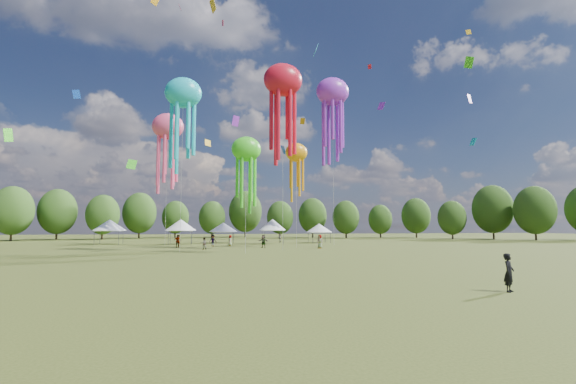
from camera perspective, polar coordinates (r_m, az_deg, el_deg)
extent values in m
plane|color=#384416|center=(19.91, 7.96, -13.71)|extent=(300.00, 300.00, 0.00)
imported|color=black|center=(22.02, 28.73, -9.94)|extent=(0.78, 0.73, 1.80)
imported|color=gray|center=(55.15, -11.78, -7.16)|extent=(0.77, 0.61, 1.59)
imported|color=gray|center=(65.96, -8.17, -6.78)|extent=(0.58, 0.85, 1.68)
imported|color=gray|center=(78.77, -1.22, -6.49)|extent=(0.67, 0.86, 1.76)
imported|color=gray|center=(63.75, -10.55, -6.75)|extent=(1.32, 0.99, 1.82)
imported|color=gray|center=(61.41, -15.34, -6.71)|extent=(1.18, 0.74, 1.88)
imported|color=gray|center=(59.08, -3.49, -6.97)|extent=(1.75, 1.35, 1.85)
imported|color=gray|center=(64.80, -15.20, -6.66)|extent=(0.45, 0.66, 1.77)
imported|color=gray|center=(57.75, 4.52, -6.98)|extent=(1.06, 1.11, 1.91)
cylinder|color=#47474C|center=(75.93, -25.68, -5.87)|extent=(0.08, 0.08, 2.27)
cylinder|color=#47474C|center=(79.70, -25.00, -5.83)|extent=(0.08, 0.08, 2.27)
cylinder|color=#47474C|center=(75.09, -22.79, -5.99)|extent=(0.08, 0.08, 2.27)
cylinder|color=#47474C|center=(78.90, -22.25, -5.94)|extent=(0.08, 0.08, 2.27)
cube|color=white|center=(77.36, -23.90, -5.03)|extent=(4.28, 4.28, 0.10)
cone|color=white|center=(77.36, -23.87, -4.27)|extent=(5.56, 5.56, 1.95)
cylinder|color=#47474C|center=(71.11, -16.54, -6.25)|extent=(0.08, 0.08, 2.29)
cylinder|color=#47474C|center=(74.84, -16.29, -6.17)|extent=(0.08, 0.08, 2.29)
cylinder|color=#47474C|center=(70.89, -13.51, -6.32)|extent=(0.08, 0.08, 2.29)
cylinder|color=#47474C|center=(74.63, -13.41, -6.24)|extent=(0.08, 0.08, 2.29)
cube|color=white|center=(72.82, -14.92, -5.31)|extent=(4.14, 4.14, 0.10)
cone|color=white|center=(72.82, -14.90, -4.50)|extent=(5.38, 5.38, 1.96)
cylinder|color=#47474C|center=(75.44, -10.49, -6.38)|extent=(0.08, 0.08, 2.00)
cylinder|color=#47474C|center=(79.13, -10.54, -6.31)|extent=(0.08, 0.08, 2.00)
cylinder|color=#47474C|center=(75.60, -7.67, -6.42)|extent=(0.08, 0.08, 2.00)
cylinder|color=#47474C|center=(79.29, -7.85, -6.34)|extent=(0.08, 0.08, 2.00)
cube|color=white|center=(77.32, -9.13, -5.58)|extent=(4.09, 4.09, 0.10)
cone|color=white|center=(77.32, -9.12, -4.91)|extent=(5.32, 5.32, 1.72)
cylinder|color=#47474C|center=(70.17, -3.30, -6.44)|extent=(0.08, 0.08, 2.33)
cylinder|color=#47474C|center=(73.40, -3.67, -6.37)|extent=(0.08, 0.08, 2.33)
cylinder|color=#47474C|center=(70.71, -0.67, -6.44)|extent=(0.08, 0.08, 2.33)
cylinder|color=#47474C|center=(73.92, -1.15, -6.37)|extent=(0.08, 0.08, 2.33)
cube|color=white|center=(72.01, -2.19, -5.44)|extent=(3.66, 3.66, 0.10)
cone|color=white|center=(72.01, -2.19, -4.60)|extent=(4.76, 4.76, 2.00)
cylinder|color=#47474C|center=(75.60, 3.52, -6.49)|extent=(0.08, 0.08, 1.90)
cylinder|color=#47474C|center=(78.90, 2.87, -6.43)|extent=(0.08, 0.08, 1.90)
cylinder|color=#47474C|center=(76.56, 6.01, -6.45)|extent=(0.08, 0.08, 1.90)
cylinder|color=#47474C|center=(79.82, 5.26, -6.40)|extent=(0.08, 0.08, 1.90)
cube|color=white|center=(77.68, 4.41, -5.71)|extent=(3.81, 3.81, 0.10)
cone|color=white|center=(77.67, 4.41, -5.07)|extent=(4.96, 4.96, 1.63)
ellipsoid|color=#19C5DC|center=(53.32, -14.55, 13.39)|extent=(4.51, 3.16, 3.84)
cylinder|color=beige|center=(51.12, -14.78, 2.87)|extent=(0.03, 0.03, 19.65)
ellipsoid|color=red|center=(56.52, -0.72, 15.52)|extent=(5.27, 3.69, 4.48)
cylinder|color=beige|center=(53.61, -0.73, 4.04)|extent=(0.03, 0.03, 22.79)
ellipsoid|color=orange|center=(60.00, 1.19, 5.60)|extent=(3.31, 2.32, 2.81)
cylinder|color=beige|center=(59.12, 1.20, -1.08)|extent=(0.03, 0.03, 13.99)
ellipsoid|color=#FF4B7E|center=(70.19, -16.58, 8.86)|extent=(5.11, 3.57, 4.34)
cylinder|color=beige|center=(68.56, -16.78, 0.91)|extent=(0.03, 0.03, 19.52)
ellipsoid|color=#45E125|center=(47.45, -5.91, 6.04)|extent=(3.44, 2.41, 2.92)
cylinder|color=beige|center=(46.69, -5.98, -1.24)|extent=(0.03, 0.03, 12.05)
ellipsoid|color=purple|center=(71.17, 6.31, 13.90)|extent=(5.66, 3.96, 4.81)
cylinder|color=beige|center=(68.12, 6.41, 3.50)|extent=(0.03, 0.03, 25.97)
cube|color=#FF4B7E|center=(63.55, -9.19, 22.48)|extent=(0.27, 0.85, 0.97)
cube|color=purple|center=(83.59, -7.39, 9.91)|extent=(1.64, 1.29, 2.07)
cube|color=red|center=(88.26, 11.44, 16.95)|extent=(0.95, 0.57, 0.97)
cube|color=orange|center=(64.06, -18.28, 24.23)|extent=(1.12, 0.64, 1.42)
cube|color=yellow|center=(59.77, -11.24, 6.80)|extent=(0.88, 0.92, 1.19)
cube|color=#45E125|center=(55.34, 24.17, 16.35)|extent=(0.62, 1.44, 1.59)
cube|color=#FF4B7E|center=(83.97, -15.00, 23.87)|extent=(0.51, 0.90, 1.05)
cube|color=purple|center=(61.05, 24.24, 11.91)|extent=(1.11, 0.64, 1.38)
cube|color=yellow|center=(68.67, -10.56, 24.49)|extent=(1.08, 1.46, 2.04)
cube|color=#45E125|center=(94.68, -21.20, 3.66)|extent=(2.14, 1.22, 2.44)
cube|color=blue|center=(64.45, -27.69, 12.13)|extent=(1.01, 0.70, 1.36)
cube|color=#19C5DC|center=(81.61, 3.96, 19.36)|extent=(0.82, 2.20, 2.37)
cube|color=purple|center=(85.46, 13.03, 11.75)|extent=(1.38, 1.22, 1.87)
cube|color=orange|center=(95.39, 2.06, 9.96)|extent=(1.00, 0.95, 1.58)
cube|color=yellow|center=(63.62, 24.11, 19.91)|extent=(0.60, 0.53, 0.85)
cube|color=#45E125|center=(78.59, -34.76, 6.62)|extent=(0.82, 1.93, 2.43)
cube|color=blue|center=(63.86, -0.66, 5.98)|extent=(0.83, 1.48, 1.50)
cube|color=#19C5DC|center=(69.21, 24.66, 6.47)|extent=(0.66, 1.12, 1.35)
cylinder|color=#38281C|center=(104.94, -34.49, -4.80)|extent=(0.44, 0.44, 3.36)
ellipsoid|color=#2C4B19|center=(104.98, -34.36, -2.16)|extent=(8.40, 8.40, 10.51)
cylinder|color=#38281C|center=(109.51, -29.86, -4.96)|extent=(0.44, 0.44, 3.41)
ellipsoid|color=#2C4B19|center=(109.56, -29.75, -2.40)|extent=(8.53, 8.53, 10.66)
cylinder|color=#38281C|center=(106.34, -24.76, -5.28)|extent=(0.44, 0.44, 3.07)
ellipsoid|color=#2C4B19|center=(106.37, -24.67, -2.90)|extent=(7.66, 7.66, 9.58)
cylinder|color=#38281C|center=(113.18, -20.28, -5.28)|extent=(0.44, 0.44, 3.43)
ellipsoid|color=#2C4B19|center=(113.22, -20.21, -2.78)|extent=(8.58, 8.58, 10.73)
cylinder|color=#38281C|center=(117.81, -15.64, -5.49)|extent=(0.44, 0.44, 2.95)
ellipsoid|color=#2C4B19|center=(117.83, -15.60, -3.43)|extent=(7.37, 7.37, 9.21)
cylinder|color=#38281C|center=(113.64, -10.69, -5.63)|extent=(0.44, 0.44, 2.89)
ellipsoid|color=#2C4B19|center=(113.65, -10.66, -3.53)|extent=(7.23, 7.23, 9.04)
cylinder|color=#38281C|center=(118.60, -6.06, -5.42)|extent=(0.44, 0.44, 3.84)
ellipsoid|color=#2C4B19|center=(118.67, -6.03, -2.76)|extent=(9.60, 9.60, 11.99)
cylinder|color=#38281C|center=(108.81, -1.13, -5.76)|extent=(0.44, 0.44, 2.84)
ellipsoid|color=#2C4B19|center=(108.82, -1.13, -3.61)|extent=(7.11, 7.11, 8.89)
cylinder|color=#38281C|center=(113.49, 3.50, -5.64)|extent=(0.44, 0.44, 3.16)
ellipsoid|color=#2C4B19|center=(113.52, 3.49, -3.34)|extent=(7.91, 7.91, 9.88)
cylinder|color=#38281C|center=(110.32, 8.19, -5.69)|extent=(0.44, 0.44, 2.88)
ellipsoid|color=#2C4B19|center=(110.34, 8.17, -3.54)|extent=(7.21, 7.21, 9.01)
cylinder|color=#38281C|center=(116.21, 12.92, -5.64)|extent=(0.44, 0.44, 2.63)
ellipsoid|color=#2C4B19|center=(116.21, 12.88, -3.77)|extent=(6.57, 6.57, 8.22)
cylinder|color=#38281C|center=(117.12, 17.66, -5.40)|extent=(0.44, 0.44, 3.13)
ellipsoid|color=#2C4B19|center=(117.15, 17.61, -3.21)|extent=(7.81, 7.81, 9.77)
cylinder|color=#38281C|center=(108.58, 22.19, -5.44)|extent=(0.44, 0.44, 2.72)
ellipsoid|color=#2C4B19|center=(108.59, 22.13, -3.38)|extent=(6.80, 6.80, 8.50)
cylinder|color=#38281C|center=(111.72, 27.01, -4.96)|extent=(0.44, 0.44, 3.81)
ellipsoid|color=#2C4B19|center=(111.80, 26.90, -2.16)|extent=(9.52, 9.52, 11.90)
cylinder|color=#38281C|center=(107.17, 31.57, -4.88)|extent=(0.44, 0.44, 3.51)
ellipsoid|color=#2C4B19|center=(107.22, 31.45, -2.18)|extent=(8.78, 8.78, 10.97)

